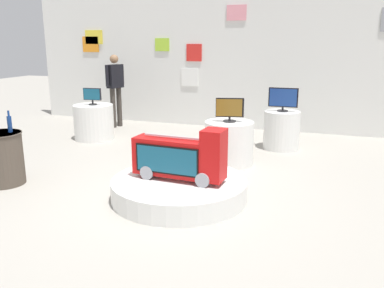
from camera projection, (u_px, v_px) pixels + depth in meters
ground_plane at (167, 195)px, 5.55m from camera, size 30.00×30.00×0.00m
back_wall_display at (243, 56)px, 9.39m from camera, size 10.83×0.13×3.35m
main_display_pedestal at (179, 189)px, 5.41m from camera, size 1.79×1.79×0.27m
novelty_firetruck_tv at (181, 158)px, 5.29m from camera, size 1.24×0.43×0.71m
display_pedestal_left_rear at (281, 130)px, 7.85m from camera, size 0.68×0.68×0.73m
tv_on_left_rear at (283, 99)px, 7.69m from camera, size 0.55×0.21×0.45m
display_pedestal_center_rear at (94, 122)px, 8.62m from camera, size 0.83×0.83×0.73m
tv_on_center_rear at (92, 95)px, 8.48m from camera, size 0.39×0.17×0.35m
display_pedestal_right_rear at (229, 143)px, 6.86m from camera, size 0.81×0.81×0.73m
tv_on_right_rear at (230, 109)px, 6.72m from camera, size 0.46×0.21×0.39m
side_table_round at (2, 158)px, 5.91m from camera, size 0.61×0.61×0.76m
bottle_on_side_table at (10, 123)px, 5.83m from camera, size 0.06×0.06×0.31m
shopper_browsing_near_truck at (115, 85)px, 9.68m from camera, size 0.30×0.54×1.71m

